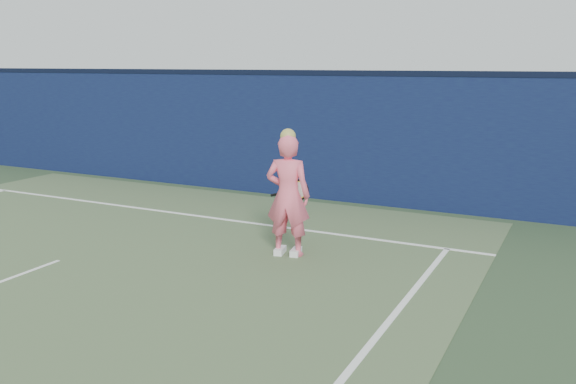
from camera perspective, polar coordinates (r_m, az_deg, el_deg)
The scene contains 4 objects.
backstop_wall at distance 13.24m, azimuth -3.45°, elevation 5.50°, with size 24.00×0.40×2.50m, color #0D123A.
wall_cap at distance 13.15m, azimuth -3.52°, elevation 11.14°, with size 24.00×0.42×0.10m, color black.
player at distance 8.71m, azimuth 0.00°, elevation -0.31°, with size 0.71×0.54×1.85m.
racket at distance 9.10m, azimuth 0.74°, elevation 0.15°, with size 0.63×0.16×0.33m.
Camera 1 is at (6.56, -4.90, 2.75)m, focal length 38.00 mm.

